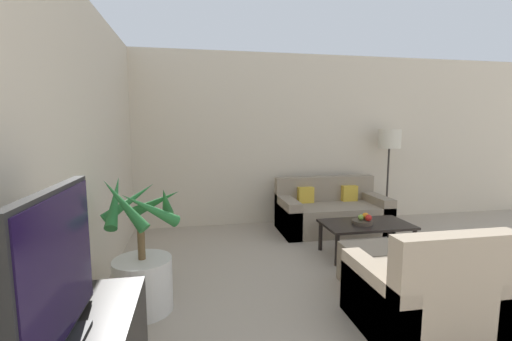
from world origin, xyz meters
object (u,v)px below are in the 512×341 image
object	(u,v)px
apple_red	(368,218)
armchair	(422,298)
apple_green	(361,217)
orange_fruit	(366,216)
sofa_loveseat	(331,213)
television	(56,269)
potted_palm	(143,267)
coffee_table	(366,227)
fruit_bowl	(362,222)
ottoman	(376,266)
floor_lamp	(389,143)

from	to	relation	value
apple_red	armchair	bearing A→B (deg)	-103.90
apple_green	orange_fruit	bearing A→B (deg)	20.32
armchair	sofa_loveseat	bearing A→B (deg)	81.91
television	apple_red	bearing A→B (deg)	39.88
potted_palm	coffee_table	size ratio (longest dim) A/B	1.12
apple_red	armchair	xyz separation A→B (m)	(-0.37, -1.49, -0.20)
fruit_bowl	ottoman	distance (m)	0.82
potted_palm	apple_green	size ratio (longest dim) A/B	17.36
apple_red	floor_lamp	bearing A→B (deg)	51.51
potted_palm	apple_red	distance (m)	2.61
apple_red	apple_green	size ratio (longest dim) A/B	1.17
potted_palm	armchair	bearing A→B (deg)	-18.90
apple_green	armchair	distance (m)	1.59
ottoman	apple_red	bearing A→B (deg)	67.73
television	sofa_loveseat	world-z (taller)	television
orange_fruit	ottoman	xyz separation A→B (m)	(-0.30, -0.80, -0.28)
armchair	floor_lamp	bearing A→B (deg)	63.19
armchair	ottoman	world-z (taller)	armchair
floor_lamp	ottoman	distance (m)	2.68
sofa_loveseat	apple_red	bearing A→B (deg)	-89.84
television	floor_lamp	world-z (taller)	floor_lamp
apple_red	orange_fruit	distance (m)	0.09
floor_lamp	apple_red	size ratio (longest dim) A/B	19.07
fruit_bowl	armchair	xyz separation A→B (m)	(-0.32, -1.54, -0.14)
television	sofa_loveseat	size ratio (longest dim) A/B	0.49
television	sofa_loveseat	xyz separation A→B (m)	(2.62, 3.27, -0.72)
ottoman	orange_fruit	bearing A→B (deg)	69.33
fruit_bowl	apple_green	distance (m)	0.06
ottoman	fruit_bowl	bearing A→B (deg)	72.45
potted_palm	apple_red	xyz separation A→B (m)	(2.49, 0.77, 0.09)
floor_lamp	apple_green	xyz separation A→B (m)	(-1.12, -1.27, -0.82)
fruit_bowl	apple_green	bearing A→B (deg)	132.91
floor_lamp	apple_red	world-z (taller)	floor_lamp
sofa_loveseat	television	bearing A→B (deg)	-128.63
coffee_table	television	bearing A→B (deg)	-139.43
potted_palm	orange_fruit	size ratio (longest dim) A/B	14.67
potted_palm	floor_lamp	bearing A→B (deg)	30.60
television	apple_green	bearing A→B (deg)	41.36
coffee_table	fruit_bowl	distance (m)	0.10
apple_green	orange_fruit	distance (m)	0.08
television	coffee_table	size ratio (longest dim) A/B	0.74
apple_red	ottoman	distance (m)	0.82
television	ottoman	distance (m)	2.87
television	orange_fruit	distance (m)	3.51
coffee_table	orange_fruit	bearing A→B (deg)	88.20
television	coffee_table	world-z (taller)	television
fruit_bowl	apple_red	world-z (taller)	apple_red
armchair	ottoman	distance (m)	0.79
apple_green	ottoman	size ratio (longest dim) A/B	0.11
sofa_loveseat	coffee_table	world-z (taller)	sofa_loveseat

